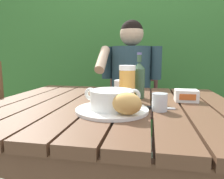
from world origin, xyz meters
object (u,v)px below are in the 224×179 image
(beer_bottle, at_px, (139,79))
(butter_tub, at_px, (186,96))
(bread_roll, at_px, (127,104))
(diner_bowl, at_px, (126,85))
(serving_plate, at_px, (112,110))
(person_eating, at_px, (130,84))
(beer_glass, at_px, (127,83))
(table_knife, at_px, (152,108))
(water_glass_small, at_px, (160,102))
(soup_bowl, at_px, (112,99))
(chair_near_diner, at_px, (132,108))

(beer_bottle, bearing_deg, butter_tub, -9.65)
(bread_roll, height_order, diner_bowl, bread_roll)
(serving_plate, xyz_separation_m, butter_tub, (0.32, 0.24, 0.02))
(serving_plate, bearing_deg, beer_bottle, 72.26)
(person_eating, relative_size, beer_glass, 7.19)
(table_knife, bearing_deg, water_glass_small, -44.44)
(beer_glass, bearing_deg, table_knife, -49.78)
(water_glass_small, bearing_deg, serving_plate, -167.68)
(beer_bottle, bearing_deg, serving_plate, -107.74)
(serving_plate, bearing_deg, person_eating, 90.59)
(serving_plate, relative_size, butter_tub, 2.72)
(beer_glass, bearing_deg, diner_bowl, 97.44)
(butter_tub, bearing_deg, person_eating, 116.92)
(diner_bowl, bearing_deg, serving_plate, -89.34)
(soup_bowl, xyz_separation_m, butter_tub, (0.32, 0.24, -0.02))
(bread_roll, height_order, beer_bottle, beer_bottle)
(beer_glass, height_order, table_knife, beer_glass)
(bread_roll, xyz_separation_m, diner_bowl, (-0.07, 0.61, -0.02))
(table_knife, bearing_deg, beer_glass, 130.22)
(serving_plate, relative_size, diner_bowl, 1.88)
(beer_bottle, distance_m, water_glass_small, 0.26)
(water_glass_small, xyz_separation_m, table_knife, (-0.03, 0.03, -0.03))
(beer_glass, height_order, diner_bowl, beer_glass)
(water_glass_small, height_order, butter_tub, water_glass_small)
(chair_near_diner, xyz_separation_m, bread_roll, (0.07, -1.15, 0.31))
(beer_glass, relative_size, table_knife, 1.13)
(bread_roll, bearing_deg, butter_tub, 51.85)
(table_knife, bearing_deg, diner_bowl, 109.04)
(butter_tub, bearing_deg, chair_near_diner, 111.12)
(water_glass_small, xyz_separation_m, diner_bowl, (-0.19, 0.50, -0.00))
(soup_bowl, relative_size, diner_bowl, 1.46)
(chair_near_diner, height_order, bread_roll, chair_near_diner)
(chair_near_diner, relative_size, person_eating, 0.75)
(chair_near_diner, distance_m, serving_plate, 1.11)
(soup_bowl, distance_m, water_glass_small, 0.19)
(bread_roll, relative_size, water_glass_small, 1.71)
(person_eating, relative_size, butter_tub, 11.77)
(soup_bowl, xyz_separation_m, table_knife, (0.16, 0.07, -0.05))
(person_eating, relative_size, soup_bowl, 5.58)
(butter_tub, bearing_deg, beer_glass, -173.08)
(beer_bottle, bearing_deg, soup_bowl, -107.74)
(chair_near_diner, xyz_separation_m, butter_tub, (0.32, -0.83, 0.29))
(table_knife, bearing_deg, butter_tub, 47.66)
(bread_roll, relative_size, diner_bowl, 0.79)
(person_eating, bearing_deg, table_knife, -78.53)
(beer_bottle, relative_size, diner_bowl, 1.54)
(chair_near_diner, bearing_deg, person_eating, -90.84)
(person_eating, xyz_separation_m, table_knife, (0.17, -0.82, 0.01))
(beer_bottle, relative_size, water_glass_small, 3.33)
(person_eating, height_order, butter_tub, person_eating)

